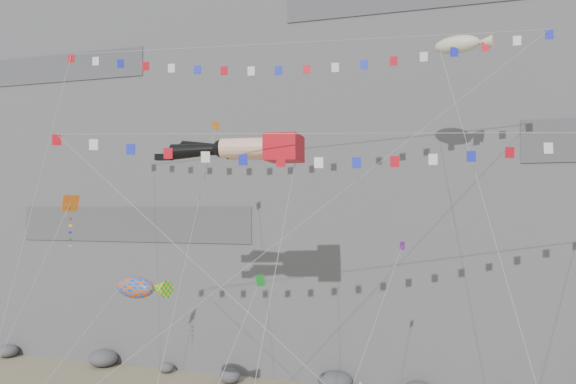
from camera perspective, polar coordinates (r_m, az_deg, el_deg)
name	(u,v)px	position (r m, az deg, el deg)	size (l,w,h in m)	color
cliff	(367,93)	(57.87, 7.98, 9.96)	(80.00, 28.00, 50.00)	slate
talus_boulders	(335,381)	(43.85, 4.83, -18.58)	(60.00, 3.00, 1.20)	#5D5D62
legs_kite	(245,149)	(31.07, -4.43, 4.34)	(9.20, 15.20, 21.67)	red
flag_banner_upper	(292,43)	(35.47, 0.43, 14.86)	(29.29, 13.56, 29.15)	red
flag_banner_lower	(338,134)	(28.40, 5.08, 5.90)	(27.51, 9.88, 20.06)	red
harlequin_kite	(70,204)	(33.04, -21.26, -1.14)	(4.14, 6.21, 14.94)	red
fish_windsock	(135,288)	(31.53, -15.26, -9.36)	(7.00, 8.20, 12.56)	#E9540B
blimp_windsock	(457,46)	(35.47, 16.80, 14.05)	(6.57, 12.85, 26.20)	beige
small_kite_a	(215,132)	(36.21, -7.46, 6.09)	(4.06, 16.80, 24.90)	#D56212
small_kite_b	(400,252)	(30.66, 11.30, -6.02)	(3.59, 13.07, 17.13)	purple
small_kite_c	(259,283)	(27.15, -2.95, -9.23)	(2.49, 8.25, 12.58)	#169326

